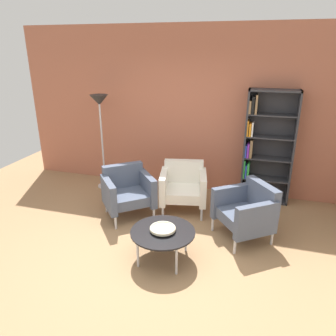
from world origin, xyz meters
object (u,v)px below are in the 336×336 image
object	(u,v)px
bookshelf_tall	(264,148)
floor_lamp_torchiere	(100,111)
decorative_bowl	(163,229)
coffee_table_low	(163,233)
armchair_by_bookshelf	(247,210)
armchair_near_window	(127,191)
armchair_spare_guest	(183,186)

from	to	relation	value
bookshelf_tall	floor_lamp_torchiere	bearing A→B (deg)	-174.31
bookshelf_tall	decorative_bowl	xyz separation A→B (m)	(-1.12, -2.14, -0.50)
decorative_bowl	floor_lamp_torchiere	distance (m)	2.73
coffee_table_low	floor_lamp_torchiere	distance (m)	2.76
armchair_by_bookshelf	decorative_bowl	bearing A→B (deg)	-86.88
armchair_near_window	armchair_spare_guest	bearing A→B (deg)	-12.09
coffee_table_low	armchair_near_window	world-z (taller)	armchair_near_window
coffee_table_low	armchair_near_window	distance (m)	1.29
armchair_by_bookshelf	floor_lamp_torchiere	distance (m)	3.07
armchair_spare_guest	armchair_by_bookshelf	xyz separation A→B (m)	(1.04, -0.55, 0.00)
coffee_table_low	armchair_by_bookshelf	size ratio (longest dim) A/B	0.84
decorative_bowl	armchair_spare_guest	size ratio (longest dim) A/B	0.38
bookshelf_tall	armchair_spare_guest	xyz separation A→B (m)	(-1.20, -0.77, -0.52)
armchair_by_bookshelf	armchair_near_window	bearing A→B (deg)	-131.16
coffee_table_low	armchair_spare_guest	world-z (taller)	armchair_spare_guest
armchair_by_bookshelf	coffee_table_low	bearing A→B (deg)	-86.88
coffee_table_low	armchair_near_window	size ratio (longest dim) A/B	0.84
armchair_near_window	armchair_by_bookshelf	bearing A→B (deg)	-43.91
bookshelf_tall	decorative_bowl	bearing A→B (deg)	-117.71
armchair_by_bookshelf	floor_lamp_torchiere	xyz separation A→B (m)	(-2.70, 1.04, 1.03)
armchair_near_window	floor_lamp_torchiere	world-z (taller)	floor_lamp_torchiere
coffee_table_low	armchair_near_window	xyz separation A→B (m)	(-0.87, 0.94, 0.04)
coffee_table_low	armchair_spare_guest	distance (m)	1.37
bookshelf_tall	armchair_spare_guest	bearing A→B (deg)	-147.19
decorative_bowl	floor_lamp_torchiere	xyz separation A→B (m)	(-1.74, 1.85, 1.01)
bookshelf_tall	armchair_near_window	size ratio (longest dim) A/B	2.00
bookshelf_tall	coffee_table_low	distance (m)	2.48
armchair_spare_guest	armchair_by_bookshelf	bearing A→B (deg)	-39.66
armchair_by_bookshelf	floor_lamp_torchiere	bearing A→B (deg)	-148.12
bookshelf_tall	coffee_table_low	size ratio (longest dim) A/B	2.37
bookshelf_tall	armchair_near_window	bearing A→B (deg)	-149.13
decorative_bowl	floor_lamp_torchiere	bearing A→B (deg)	133.20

